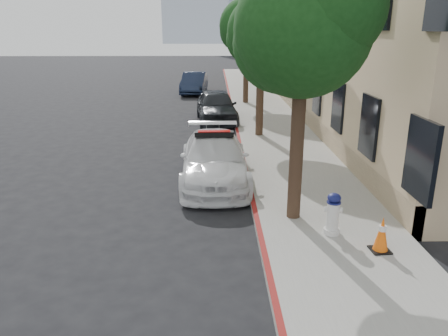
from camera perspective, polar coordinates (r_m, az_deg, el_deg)
ground at (r=11.97m, az=-6.53°, el=-3.13°), size 120.00×120.00×0.00m
sidewalk at (r=21.68m, az=5.40°, el=6.65°), size 3.20×50.00×0.15m
curb_strip at (r=21.56m, az=1.30°, el=6.66°), size 0.12×50.00×0.15m
building at (r=27.36m, az=16.87°, el=18.70°), size 8.00×36.00×10.00m
tree_near at (r=9.29m, az=10.49°, el=17.63°), size 2.92×2.82×5.62m
tree_mid at (r=17.21m, az=5.04°, el=17.46°), size 2.77×2.64×5.43m
tree_far at (r=25.18m, az=3.04°, el=18.13°), size 3.10×3.00×5.81m
police_car at (r=12.52m, az=-1.27°, el=1.22°), size 2.00×4.70×1.50m
parked_car_mid at (r=20.68m, az=-1.00°, el=8.08°), size 2.13×4.52×1.50m
parked_car_far at (r=30.02m, az=-3.90°, el=11.03°), size 1.78×4.38×1.41m
fire_hydrant at (r=9.36m, az=14.04°, el=-5.85°), size 0.38×0.34×0.90m
traffic_cone at (r=8.96m, az=19.91°, el=-8.16°), size 0.40×0.40×0.70m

